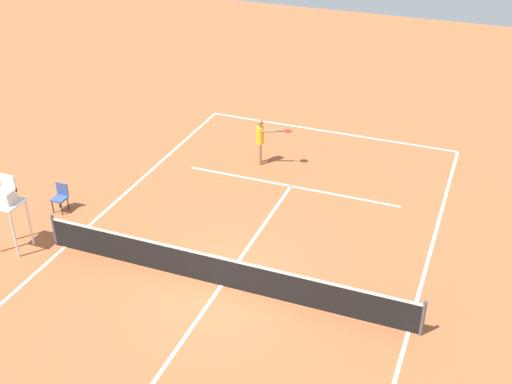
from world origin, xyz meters
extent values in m
plane|color=#AD5933|center=(0.00, 0.00, 0.00)|extent=(60.00, 60.00, 0.00)
cube|color=white|center=(0.00, -10.97, 0.00)|extent=(10.37, 0.10, 0.01)
cube|color=white|center=(-5.19, 0.00, 0.00)|extent=(0.10, 21.95, 0.01)
cube|color=white|center=(5.19, 0.00, 0.00)|extent=(0.10, 21.95, 0.01)
cube|color=white|center=(0.00, -6.04, 0.00)|extent=(7.78, 0.10, 0.01)
cube|color=white|center=(0.00, 0.00, 0.00)|extent=(0.10, 12.07, 0.01)
cylinder|color=#4C4C51|center=(-5.49, 0.00, 0.54)|extent=(0.10, 0.10, 1.07)
cylinder|color=#4C4C51|center=(5.49, 0.00, 0.54)|extent=(0.10, 0.10, 1.07)
cube|color=black|center=(0.00, 0.00, 0.46)|extent=(10.97, 0.03, 0.91)
cube|color=white|center=(0.00, 0.00, 0.93)|extent=(10.97, 0.04, 0.06)
cylinder|color=#9E704C|center=(1.68, -7.37, 0.42)|extent=(0.12, 0.12, 0.83)
cylinder|color=#9E704C|center=(1.61, -7.18, 0.42)|extent=(0.12, 0.12, 0.83)
cylinder|color=yellow|center=(1.64, -7.27, 1.16)|extent=(0.28, 0.28, 0.65)
sphere|color=#9E704C|center=(1.64, -7.27, 1.68)|extent=(0.24, 0.24, 0.24)
cylinder|color=#9E704C|center=(1.71, -7.45, 1.20)|extent=(0.09, 0.09, 0.58)
cylinder|color=#9E704C|center=(1.30, -7.20, 1.41)|extent=(0.58, 0.29, 0.09)
cylinder|color=black|center=(0.91, -7.35, 1.41)|extent=(0.26, 0.13, 0.04)
ellipsoid|color=red|center=(0.64, -7.45, 1.41)|extent=(0.40, 0.37, 0.04)
sphere|color=#CCE033|center=(2.56, -5.69, 0.03)|extent=(0.07, 0.07, 0.07)
cylinder|color=silver|center=(6.16, 0.93, 0.78)|extent=(0.07, 0.07, 1.55)
cylinder|color=silver|center=(6.16, 0.23, 0.78)|extent=(0.07, 0.07, 1.55)
cylinder|color=silver|center=(6.86, 0.23, 0.78)|extent=(0.07, 0.07, 1.55)
cube|color=silver|center=(6.51, 0.58, 1.58)|extent=(0.80, 0.80, 0.06)
cube|color=silver|center=(6.51, 0.58, 1.81)|extent=(0.50, 0.44, 0.40)
cube|color=silver|center=(6.51, 0.38, 2.16)|extent=(0.50, 0.06, 0.50)
cylinder|color=#262626|center=(6.36, -1.50, 0.23)|extent=(0.04, 0.04, 0.45)
cylinder|color=#262626|center=(6.71, -1.50, 0.23)|extent=(0.04, 0.04, 0.45)
cylinder|color=#262626|center=(6.36, -1.85, 0.23)|extent=(0.04, 0.04, 0.45)
cylinder|color=#262626|center=(6.71, -1.85, 0.23)|extent=(0.04, 0.04, 0.45)
cube|color=#38518C|center=(6.53, -1.68, 0.48)|extent=(0.44, 0.44, 0.06)
cube|color=#38518C|center=(6.53, -1.90, 0.73)|extent=(0.44, 0.04, 0.44)
camera|label=1|loc=(-6.16, 13.13, 11.34)|focal=45.90mm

